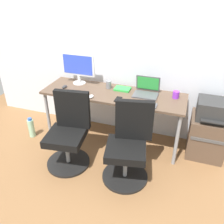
% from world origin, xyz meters
% --- Properties ---
extents(ground_plane, '(5.28, 5.28, 0.00)m').
position_xyz_m(ground_plane, '(0.00, 0.00, 0.00)').
color(ground_plane, brown).
extents(back_wall, '(4.40, 0.04, 2.60)m').
position_xyz_m(back_wall, '(0.00, 0.37, 1.30)').
color(back_wall, silver).
rests_on(back_wall, ground).
extents(desk, '(1.89, 0.59, 0.75)m').
position_xyz_m(desk, '(0.00, 0.00, 0.68)').
color(desk, brown).
rests_on(desk, ground).
extents(office_chair_left, '(0.54, 0.54, 0.94)m').
position_xyz_m(office_chair_left, '(-0.37, -0.61, 0.42)').
color(office_chair_left, black).
rests_on(office_chair_left, ground).
extents(office_chair_right, '(0.54, 0.54, 0.94)m').
position_xyz_m(office_chair_right, '(0.39, -0.61, 0.42)').
color(office_chair_right, black).
rests_on(office_chair_right, ground).
extents(side_cabinet, '(0.45, 0.46, 0.55)m').
position_xyz_m(side_cabinet, '(1.25, 0.11, 0.28)').
color(side_cabinet, brown).
rests_on(side_cabinet, ground).
extents(printer, '(0.38, 0.40, 0.24)m').
position_xyz_m(printer, '(1.25, 0.11, 0.67)').
color(printer, '#2D2D2D').
rests_on(printer, side_cabinet).
extents(water_bottle_on_floor, '(0.09, 0.09, 0.31)m').
position_xyz_m(water_bottle_on_floor, '(-1.17, -0.31, 0.15)').
color(water_bottle_on_floor, '#A5D8B2').
rests_on(water_bottle_on_floor, ground).
extents(desktop_monitor, '(0.48, 0.18, 0.43)m').
position_xyz_m(desktop_monitor, '(-0.57, 0.15, 1.00)').
color(desktop_monitor, silver).
rests_on(desktop_monitor, desk).
extents(open_laptop, '(0.31, 0.27, 0.23)m').
position_xyz_m(open_laptop, '(0.42, 0.10, 0.81)').
color(open_laptop, '#4C4C51').
rests_on(open_laptop, desk).
extents(keyboard_by_monitor, '(0.34, 0.12, 0.02)m').
position_xyz_m(keyboard_by_monitor, '(-0.54, -0.21, 0.76)').
color(keyboard_by_monitor, silver).
rests_on(keyboard_by_monitor, desk).
extents(keyboard_by_laptop, '(0.34, 0.12, 0.02)m').
position_xyz_m(keyboard_by_laptop, '(0.44, -0.20, 0.76)').
color(keyboard_by_laptop, '#515156').
rests_on(keyboard_by_laptop, desk).
extents(mouse_by_monitor, '(0.06, 0.10, 0.03)m').
position_xyz_m(mouse_by_monitor, '(-0.69, -0.06, 0.77)').
color(mouse_by_monitor, '#2D2D2D').
rests_on(mouse_by_monitor, desk).
extents(mouse_by_laptop, '(0.06, 0.10, 0.03)m').
position_xyz_m(mouse_by_laptop, '(-0.22, -0.22, 0.77)').
color(mouse_by_laptop, silver).
rests_on(mouse_by_laptop, desk).
extents(coffee_mug, '(0.08, 0.08, 0.09)m').
position_xyz_m(coffee_mug, '(0.79, 0.11, 0.80)').
color(coffee_mug, purple).
rests_on(coffee_mug, desk).
extents(pen_cup, '(0.07, 0.07, 0.10)m').
position_xyz_m(pen_cup, '(-0.11, 0.12, 0.81)').
color(pen_cup, slate).
rests_on(pen_cup, desk).
extents(phone_near_monitor, '(0.07, 0.14, 0.01)m').
position_xyz_m(phone_near_monitor, '(0.12, -0.17, 0.76)').
color(phone_near_monitor, black).
rests_on(phone_near_monitor, desk).
extents(notebook, '(0.21, 0.15, 0.03)m').
position_xyz_m(notebook, '(0.09, 0.13, 0.77)').
color(notebook, green).
rests_on(notebook, desk).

